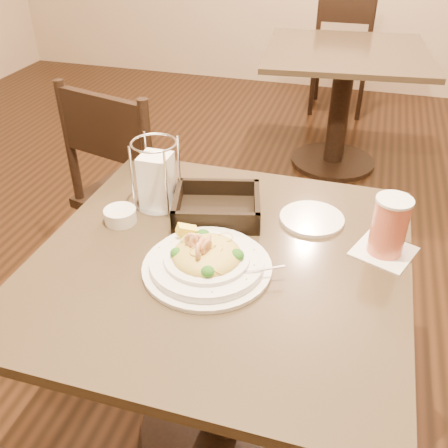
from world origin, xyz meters
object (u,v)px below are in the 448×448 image
(bread_basket, at_px, (217,209))
(side_plate, at_px, (312,219))
(main_table, at_px, (222,321))
(butter_ramekin, at_px, (120,216))
(dining_chair_near, at_px, (137,188))
(dining_chair_far, at_px, (343,46))
(background_table, at_px, (342,89))
(drink_glass, at_px, (389,227))
(pasta_bowl, at_px, (207,260))
(napkin_caddy, at_px, (157,179))

(bread_basket, xyz_separation_m, side_plate, (0.25, 0.05, -0.02))
(main_table, bearing_deg, butter_ramekin, 167.69)
(dining_chair_near, xyz_separation_m, dining_chair_far, (0.57, 2.36, 0.00))
(background_table, bearing_deg, main_table, -93.84)
(dining_chair_near, bearing_deg, butter_ramekin, 126.92)
(background_table, xyz_separation_m, dining_chair_near, (-0.65, -1.43, 0.01))
(background_table, bearing_deg, bread_basket, -96.16)
(background_table, xyz_separation_m, bread_basket, (-0.20, -1.84, 0.25))
(dining_chair_near, bearing_deg, drink_glass, 167.70)
(background_table, relative_size, drink_glass, 5.65)
(butter_ramekin, bearing_deg, pasta_bowl, -24.03)
(main_table, bearing_deg, dining_chair_far, 88.99)
(dining_chair_far, xyz_separation_m, drink_glass, (0.33, -2.81, 0.29))
(dining_chair_near, height_order, pasta_bowl, dining_chair_near)
(drink_glass, bearing_deg, dining_chair_far, 96.72)
(main_table, distance_m, napkin_caddy, 0.43)
(pasta_bowl, distance_m, side_plate, 0.35)
(main_table, relative_size, background_table, 0.91)
(background_table, xyz_separation_m, butter_ramekin, (-0.44, -1.95, 0.24))
(drink_glass, bearing_deg, background_table, 97.49)
(pasta_bowl, bearing_deg, bread_basket, 101.22)
(dining_chair_far, relative_size, napkin_caddy, 4.64)
(main_table, bearing_deg, bread_basket, 110.71)
(dining_chair_far, distance_m, drink_glass, 2.84)
(dining_chair_near, relative_size, pasta_bowl, 2.76)
(main_table, relative_size, butter_ramekin, 10.37)
(background_table, height_order, drink_glass, drink_glass)
(dining_chair_near, distance_m, napkin_caddy, 0.58)
(dining_chair_near, distance_m, side_plate, 0.83)
(main_table, bearing_deg, background_table, 86.16)
(background_table, relative_size, butter_ramekin, 11.41)
(background_table, relative_size, side_plate, 5.68)
(napkin_caddy, xyz_separation_m, side_plate, (0.43, 0.05, -0.08))
(background_table, distance_m, side_plate, 1.81)
(drink_glass, distance_m, napkin_caddy, 0.62)
(dining_chair_near, distance_m, drink_glass, 1.05)
(dining_chair_far, distance_m, bread_basket, 2.78)
(dining_chair_near, xyz_separation_m, napkin_caddy, (0.28, -0.41, 0.30))
(napkin_caddy, height_order, butter_ramekin, napkin_caddy)
(napkin_caddy, bearing_deg, drink_glass, -3.95)
(dining_chair_far, distance_m, pasta_bowl, 3.01)
(side_plate, xyz_separation_m, butter_ramekin, (-0.50, -0.15, 0.01))
(pasta_bowl, distance_m, napkin_caddy, 0.32)
(napkin_caddy, bearing_deg, dining_chair_far, 84.02)
(drink_glass, relative_size, napkin_caddy, 0.87)
(butter_ramekin, bearing_deg, bread_basket, 23.02)
(bread_basket, xyz_separation_m, napkin_caddy, (-0.17, 0.00, 0.06))
(side_plate, bearing_deg, drink_glass, -25.27)
(dining_chair_near, relative_size, side_plate, 5.33)
(main_table, relative_size, drink_glass, 5.13)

